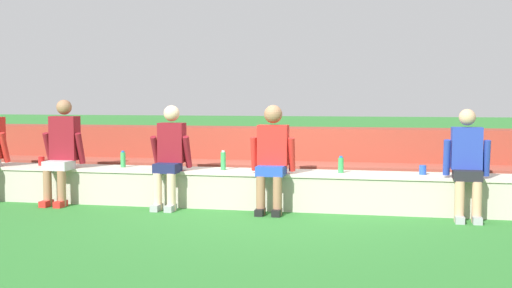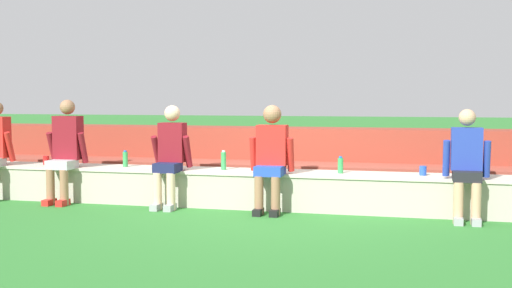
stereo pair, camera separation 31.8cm
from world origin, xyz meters
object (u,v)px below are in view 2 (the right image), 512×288
object	(u,v)px
person_right_of_center	(271,155)
water_bottle_mid_left	(125,159)
plastic_cup_left_end	(423,171)
person_left_of_center	(65,148)
plastic_cup_right_end	(46,160)
water_bottle_center_gap	(224,161)
water_bottle_near_right	(340,165)
person_center	(170,154)
person_far_right	(467,163)

from	to	relation	value
person_right_of_center	water_bottle_mid_left	distance (m)	2.15
person_right_of_center	plastic_cup_left_end	world-z (taller)	person_right_of_center
person_left_of_center	plastic_cup_right_end	bearing A→B (deg)	149.68
water_bottle_center_gap	person_left_of_center	bearing A→B (deg)	-173.07
water_bottle_mid_left	water_bottle_near_right	xyz separation A→B (m)	(2.94, -0.05, -0.01)
water_bottle_center_gap	water_bottle_near_right	size ratio (longest dim) A/B	1.20
water_bottle_mid_left	plastic_cup_left_end	bearing A→B (deg)	-0.35
person_center	person_right_of_center	xyz separation A→B (m)	(1.34, -0.05, 0.02)
person_left_of_center	water_bottle_center_gap	bearing A→B (deg)	6.93
water_bottle_center_gap	plastic_cup_right_end	distance (m)	2.61
person_center	plastic_cup_right_end	size ratio (longest dim) A/B	10.66
water_bottle_center_gap	water_bottle_near_right	world-z (taller)	water_bottle_center_gap
plastic_cup_left_end	person_right_of_center	bearing A→B (deg)	-169.90
water_bottle_mid_left	water_bottle_center_gap	distance (m)	1.41
person_right_of_center	plastic_cup_left_end	size ratio (longest dim) A/B	11.54
person_far_right	plastic_cup_right_end	bearing A→B (deg)	176.64
water_bottle_mid_left	plastic_cup_left_end	xyz separation A→B (m)	(3.93, -0.02, -0.05)
water_bottle_center_gap	person_center	bearing A→B (deg)	-157.09
water_bottle_mid_left	person_far_right	bearing A→B (deg)	-4.52
plastic_cup_right_end	water_bottle_center_gap	bearing A→B (deg)	-0.23
water_bottle_mid_left	water_bottle_center_gap	world-z (taller)	water_bottle_center_gap
water_bottle_near_right	plastic_cup_left_end	distance (m)	1.00
person_center	person_right_of_center	distance (m)	1.34
person_center	water_bottle_center_gap	xyz separation A→B (m)	(0.64, 0.27, -0.10)
water_bottle_center_gap	person_far_right	bearing A→B (deg)	-6.07
person_center	plastic_cup_right_end	xyz separation A→B (m)	(-1.97, 0.28, -0.16)
plastic_cup_right_end	plastic_cup_left_end	xyz separation A→B (m)	(5.14, -0.00, -0.00)
person_right_of_center	water_bottle_center_gap	bearing A→B (deg)	155.72
person_right_of_center	plastic_cup_right_end	distance (m)	3.34
water_bottle_mid_left	plastic_cup_right_end	xyz separation A→B (m)	(-1.20, -0.02, -0.04)
person_left_of_center	plastic_cup_right_end	world-z (taller)	person_left_of_center
person_right_of_center	water_bottle_mid_left	size ratio (longest dim) A/B	5.92
person_right_of_center	water_bottle_center_gap	xyz separation A→B (m)	(-0.71, 0.32, -0.12)
water_bottle_center_gap	person_right_of_center	bearing A→B (deg)	-24.28
person_right_of_center	plastic_cup_right_end	xyz separation A→B (m)	(-3.32, 0.33, -0.17)
person_far_right	water_bottle_mid_left	world-z (taller)	person_far_right
water_bottle_near_right	person_left_of_center	bearing A→B (deg)	-176.26
person_right_of_center	water_bottle_near_right	bearing A→B (deg)	19.88
person_left_of_center	person_far_right	world-z (taller)	person_left_of_center
person_left_of_center	water_bottle_mid_left	bearing A→B (deg)	21.47
person_far_right	water_bottle_mid_left	bearing A→B (deg)	175.48
person_right_of_center	plastic_cup_left_end	bearing A→B (deg)	10.10
person_left_of_center	plastic_cup_left_end	size ratio (longest dim) A/B	12.10
person_left_of_center	person_center	xyz separation A→B (m)	(1.51, -0.01, -0.04)
person_center	person_right_of_center	size ratio (longest dim) A/B	0.99
person_left_of_center	person_right_of_center	bearing A→B (deg)	-1.15
person_center	plastic_cup_right_end	distance (m)	2.00
plastic_cup_left_end	water_bottle_mid_left	bearing A→B (deg)	179.65
person_center	person_far_right	bearing A→B (deg)	-0.78
water_bottle_center_gap	plastic_cup_right_end	world-z (taller)	water_bottle_center_gap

